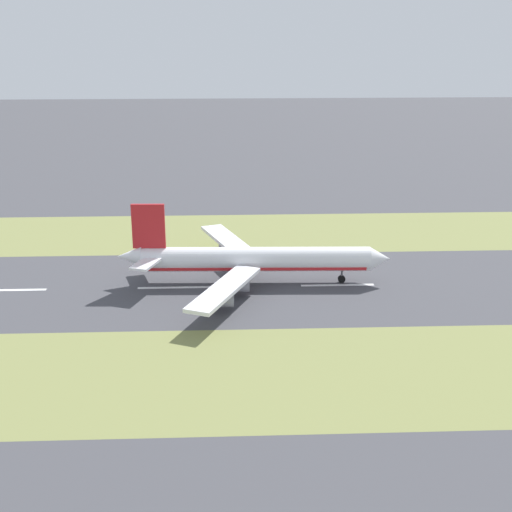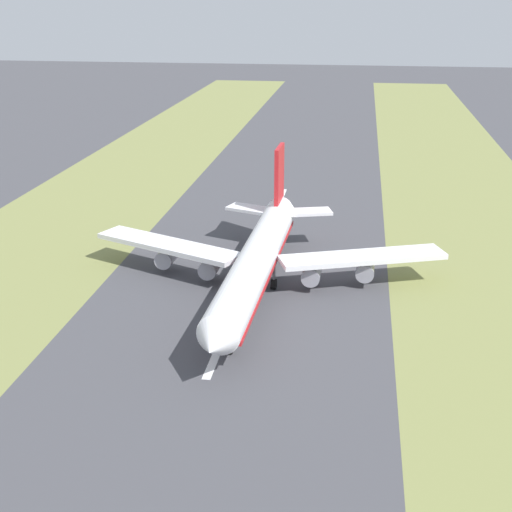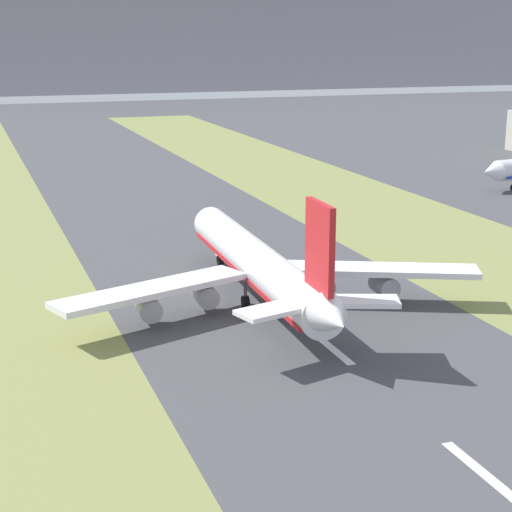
% 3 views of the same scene
% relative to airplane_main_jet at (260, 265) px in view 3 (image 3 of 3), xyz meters
% --- Properties ---
extents(ground_plane, '(800.00, 800.00, 0.00)m').
position_rel_airplane_main_jet_xyz_m(ground_plane, '(2.58, -2.57, -6.02)').
color(ground_plane, '#424247').
extents(centreline_dash_near, '(1.20, 18.00, 0.01)m').
position_rel_airplane_main_jet_xyz_m(centreline_dash_near, '(2.58, -58.10, -6.01)').
color(centreline_dash_near, silver).
rests_on(centreline_dash_near, ground).
extents(centreline_dash_mid, '(1.20, 18.00, 0.01)m').
position_rel_airplane_main_jet_xyz_m(centreline_dash_mid, '(2.58, -18.10, -6.01)').
color(centreline_dash_mid, silver).
rests_on(centreline_dash_mid, ground).
extents(centreline_dash_far, '(1.20, 18.00, 0.01)m').
position_rel_airplane_main_jet_xyz_m(centreline_dash_far, '(2.58, 21.90, -6.01)').
color(centreline_dash_far, silver).
rests_on(centreline_dash_far, ground).
extents(airplane_main_jet, '(64.10, 67.14, 20.20)m').
position_rel_airplane_main_jet_xyz_m(airplane_main_jet, '(0.00, 0.00, 0.00)').
color(airplane_main_jet, white).
rests_on(airplane_main_jet, ground).
extents(mountain_ridge, '(800.00, 120.00, 99.64)m').
position_rel_airplane_main_jet_xyz_m(mountain_ridge, '(2.58, 517.43, 43.80)').
color(mountain_ridge, gray).
rests_on(mountain_ridge, ground).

